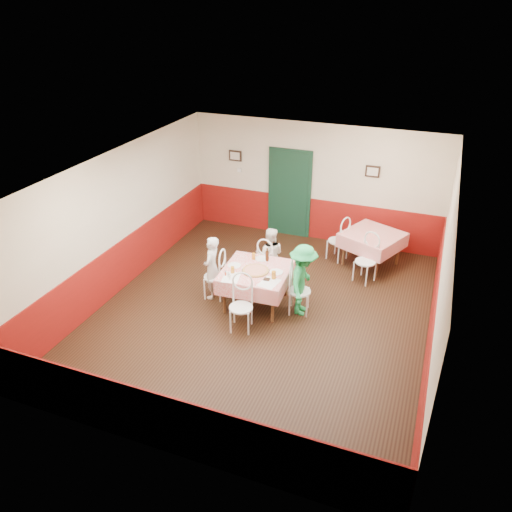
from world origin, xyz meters
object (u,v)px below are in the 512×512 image
(second_table, at_px, (371,249))
(beer_bottle, at_px, (267,255))
(chair_near, at_px, (241,308))
(wallet, at_px, (267,279))
(pizza, at_px, (256,270))
(chair_right, at_px, (299,291))
(main_table, at_px, (256,287))
(diner_left, at_px, (212,268))
(chair_second_b, at_px, (365,262))
(chair_second_a, at_px, (338,241))
(diner_far, at_px, (270,256))
(glass_b, at_px, (274,275))
(diner_right, at_px, (303,280))
(glass_a, at_px, (233,270))
(glass_c, at_px, (254,256))
(chair_left, at_px, (215,277))
(chair_far, at_px, (269,263))

(second_table, distance_m, beer_bottle, 2.66)
(chair_near, height_order, wallet, chair_near)
(pizza, bearing_deg, chair_right, 6.39)
(main_table, distance_m, diner_left, 0.94)
(chair_right, xyz_separation_m, chair_second_b, (0.94, 1.58, 0.00))
(second_table, relative_size, chair_right, 1.24)
(chair_second_a, xyz_separation_m, wallet, (-0.73, -2.65, 0.32))
(wallet, bearing_deg, diner_far, 104.13)
(second_table, relative_size, glass_b, 7.53)
(second_table, relative_size, diner_right, 0.80)
(chair_second_b, xyz_separation_m, diner_left, (-2.69, -1.67, 0.20))
(chair_near, relative_size, wallet, 8.18)
(beer_bottle, bearing_deg, pizza, -97.87)
(second_table, distance_m, diner_right, 2.51)
(pizza, bearing_deg, chair_second_a, 66.99)
(chair_second_b, bearing_deg, chair_right, -97.21)
(second_table, bearing_deg, chair_right, -112.01)
(beer_bottle, distance_m, wallet, 0.73)
(beer_bottle, bearing_deg, chair_second_a, 63.84)
(chair_second_b, bearing_deg, diner_far, -134.90)
(diner_left, bearing_deg, glass_a, 62.91)
(main_table, distance_m, chair_second_b, 2.42)
(chair_second_a, relative_size, glass_c, 7.11)
(chair_second_a, distance_m, wallet, 2.77)
(beer_bottle, bearing_deg, wallet, -70.63)
(chair_right, bearing_deg, diner_left, 82.06)
(beer_bottle, bearing_deg, chair_second_b, 35.35)
(chair_left, height_order, diner_right, diner_right)
(chair_right, height_order, glass_c, chair_right)
(main_table, bearing_deg, diner_left, -177.16)
(main_table, height_order, chair_right, chair_right)
(pizza, relative_size, diner_right, 0.35)
(main_table, xyz_separation_m, chair_far, (-0.04, 0.85, 0.08))
(chair_right, bearing_deg, diner_right, -97.94)
(chair_right, height_order, beer_bottle, beer_bottle)
(glass_a, bearing_deg, glass_c, 75.01)
(chair_second_a, xyz_separation_m, glass_c, (-1.23, -2.00, 0.37))
(second_table, bearing_deg, beer_bottle, -131.10)
(diner_left, bearing_deg, chair_near, 44.95)
(chair_near, bearing_deg, diner_left, 128.09)
(chair_second_b, bearing_deg, glass_c, -124.16)
(glass_a, bearing_deg, chair_right, 14.35)
(glass_b, bearing_deg, wallet, -139.85)
(diner_left, bearing_deg, beer_bottle, 110.27)
(chair_left, bearing_deg, main_table, 87.57)
(chair_far, height_order, beer_bottle, beer_bottle)
(diner_right, bearing_deg, diner_far, 42.77)
(chair_second_a, relative_size, wallet, 8.18)
(chair_right, height_order, chair_near, same)
(glass_b, bearing_deg, diner_right, 26.10)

